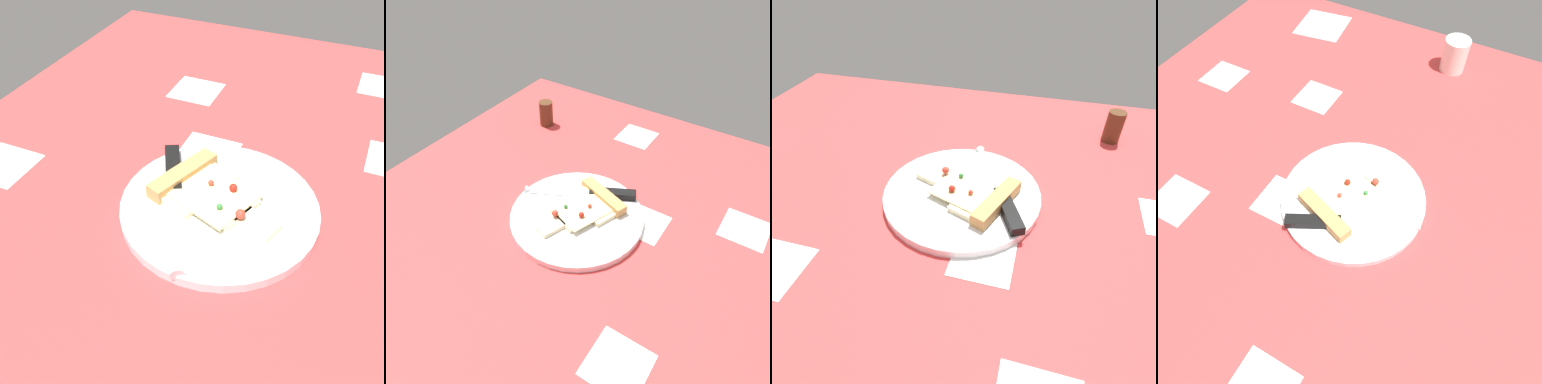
% 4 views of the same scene
% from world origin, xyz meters
% --- Properties ---
extents(ground_plane, '(1.10, 1.10, 0.03)m').
position_xyz_m(ground_plane, '(-0.00, -0.00, -0.01)').
color(ground_plane, '#D13838').
rests_on(ground_plane, ground).
extents(plate, '(0.27, 0.27, 0.01)m').
position_xyz_m(plate, '(0.08, -0.06, 0.01)').
color(plate, silver).
rests_on(plate, ground_plane).
extents(pizza_slice, '(0.14, 0.19, 0.03)m').
position_xyz_m(pizza_slice, '(0.07, -0.08, 0.02)').
color(pizza_slice, beige).
rests_on(pizza_slice, plate).
extents(knife, '(0.22, 0.13, 0.02)m').
position_xyz_m(knife, '(0.09, -0.13, 0.02)').
color(knife, silver).
rests_on(knife, plate).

